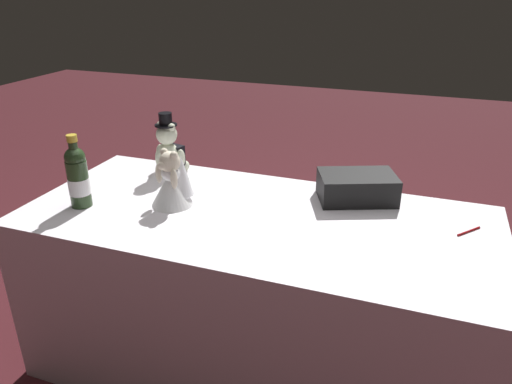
% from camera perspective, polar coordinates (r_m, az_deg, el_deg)
% --- Properties ---
extents(ground_plane, '(12.00, 12.00, 0.00)m').
position_cam_1_polar(ground_plane, '(2.35, 0.00, -19.38)').
color(ground_plane, '#47191E').
extents(reception_table, '(1.86, 0.83, 0.75)m').
position_cam_1_polar(reception_table, '(2.11, 0.00, -11.91)').
color(reception_table, white).
rests_on(reception_table, ground_plane).
extents(teddy_bear_groom, '(0.17, 0.16, 0.29)m').
position_cam_1_polar(teddy_bear_groom, '(2.32, -10.11, 4.80)').
color(teddy_bear_groom, silver).
rests_on(teddy_bear_groom, reception_table).
extents(teddy_bear_bride, '(0.19, 0.22, 0.24)m').
position_cam_1_polar(teddy_bear_bride, '(2.00, -9.60, 1.35)').
color(teddy_bear_bride, white).
rests_on(teddy_bear_bride, reception_table).
extents(champagne_bottle, '(0.09, 0.09, 0.30)m').
position_cam_1_polar(champagne_bottle, '(2.07, -20.15, 1.73)').
color(champagne_bottle, '#273D1F').
rests_on(champagne_bottle, reception_table).
extents(signing_pen, '(0.09, 0.10, 0.01)m').
position_cam_1_polar(signing_pen, '(1.96, 23.74, -4.19)').
color(signing_pen, maroon).
rests_on(signing_pen, reception_table).
extents(gift_case_black, '(0.36, 0.30, 0.11)m').
position_cam_1_polar(gift_case_black, '(2.07, 11.74, 0.56)').
color(gift_case_black, black).
rests_on(gift_case_black, reception_table).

